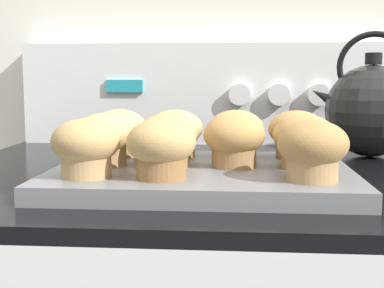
{
  "coord_description": "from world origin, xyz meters",
  "views": [
    {
      "loc": [
        0.05,
        -0.45,
        1.04
      ],
      "look_at": [
        -0.01,
        0.25,
        0.95
      ],
      "focal_mm": 50.0,
      "sensor_mm": 36.0,
      "label": 1
    }
  ],
  "objects_px": {
    "muffin_r0_c0": "(86,147)",
    "muffin_r1_c3": "(304,140)",
    "muffin_r1_c0": "(104,138)",
    "tea_kettle": "(371,109)",
    "muffin_pan": "(202,175)",
    "muffin_r0_c1": "(161,148)",
    "muffin_r2_c2": "(236,133)",
    "muffin_r1_c2": "(234,139)",
    "muffin_r0_c3": "(313,149)",
    "muffin_r2_c3": "(296,133)",
    "muffin_r1_c1": "(167,139)",
    "muffin_r2_c0": "(119,132)",
    "muffin_r2_c1": "(175,132)"
  },
  "relations": [
    {
      "from": "muffin_r1_c0",
      "to": "muffin_r2_c0",
      "type": "height_order",
      "value": "same"
    },
    {
      "from": "muffin_r0_c1",
      "to": "muffin_r0_c3",
      "type": "xyz_separation_m",
      "value": [
        0.17,
        0.0,
        0.0
      ]
    },
    {
      "from": "tea_kettle",
      "to": "muffin_r1_c2",
      "type": "bearing_deg",
      "value": -132.3
    },
    {
      "from": "muffin_r0_c0",
      "to": "muffin_r1_c3",
      "type": "bearing_deg",
      "value": 17.59
    },
    {
      "from": "muffin_r2_c2",
      "to": "tea_kettle",
      "type": "relative_size",
      "value": 0.37
    },
    {
      "from": "muffin_r1_c0",
      "to": "tea_kettle",
      "type": "height_order",
      "value": "tea_kettle"
    },
    {
      "from": "muffin_r2_c0",
      "to": "tea_kettle",
      "type": "xyz_separation_m",
      "value": [
        0.41,
        0.18,
        0.02
      ]
    },
    {
      "from": "muffin_r1_c0",
      "to": "muffin_r2_c2",
      "type": "height_order",
      "value": "same"
    },
    {
      "from": "muffin_pan",
      "to": "muffin_r0_c1",
      "type": "height_order",
      "value": "muffin_r0_c1"
    },
    {
      "from": "muffin_r2_c3",
      "to": "muffin_r0_c3",
      "type": "bearing_deg",
      "value": -90.2
    },
    {
      "from": "muffin_r2_c0",
      "to": "tea_kettle",
      "type": "height_order",
      "value": "tea_kettle"
    },
    {
      "from": "muffin_r1_c0",
      "to": "muffin_r2_c2",
      "type": "xyz_separation_m",
      "value": [
        0.17,
        0.08,
        0.0
      ]
    },
    {
      "from": "muffin_r2_c0",
      "to": "muffin_r2_c1",
      "type": "distance_m",
      "value": 0.08
    },
    {
      "from": "muffin_r0_c1",
      "to": "muffin_r2_c2",
      "type": "bearing_deg",
      "value": 63.49
    },
    {
      "from": "muffin_r1_c1",
      "to": "muffin_r1_c2",
      "type": "bearing_deg",
      "value": 3.67
    },
    {
      "from": "muffin_r1_c1",
      "to": "muffin_r2_c2",
      "type": "bearing_deg",
      "value": 45.27
    },
    {
      "from": "muffin_pan",
      "to": "muffin_r0_c3",
      "type": "bearing_deg",
      "value": -32.89
    },
    {
      "from": "muffin_r0_c1",
      "to": "muffin_r2_c0",
      "type": "bearing_deg",
      "value": 116.9
    },
    {
      "from": "muffin_pan",
      "to": "muffin_r1_c3",
      "type": "xyz_separation_m",
      "value": [
        0.13,
        -0.0,
        0.05
      ]
    },
    {
      "from": "muffin_r0_c3",
      "to": "muffin_r1_c2",
      "type": "distance_m",
      "value": 0.12
    },
    {
      "from": "muffin_r1_c0",
      "to": "muffin_r2_c2",
      "type": "distance_m",
      "value": 0.19
    },
    {
      "from": "muffin_r1_c0",
      "to": "tea_kettle",
      "type": "bearing_deg",
      "value": 32.46
    },
    {
      "from": "muffin_r0_c1",
      "to": "muffin_r1_c2",
      "type": "bearing_deg",
      "value": 46.24
    },
    {
      "from": "muffin_r0_c0",
      "to": "muffin_r0_c1",
      "type": "relative_size",
      "value": 1.0
    },
    {
      "from": "muffin_r0_c1",
      "to": "muffin_r2_c3",
      "type": "xyz_separation_m",
      "value": [
        0.17,
        0.17,
        0.0
      ]
    },
    {
      "from": "muffin_r2_c0",
      "to": "muffin_r2_c3",
      "type": "xyz_separation_m",
      "value": [
        0.26,
        -0.0,
        0.0
      ]
    },
    {
      "from": "muffin_pan",
      "to": "muffin_r1_c3",
      "type": "height_order",
      "value": "muffin_r1_c3"
    },
    {
      "from": "muffin_pan",
      "to": "muffin_r1_c2",
      "type": "bearing_deg",
      "value": 3.71
    },
    {
      "from": "muffin_pan",
      "to": "muffin_r1_c2",
      "type": "height_order",
      "value": "muffin_r1_c2"
    },
    {
      "from": "muffin_r1_c3",
      "to": "muffin_r0_c1",
      "type": "bearing_deg",
      "value": -153.97
    },
    {
      "from": "muffin_r0_c1",
      "to": "muffin_r1_c3",
      "type": "xyz_separation_m",
      "value": [
        0.17,
        0.08,
        0.0
      ]
    },
    {
      "from": "muffin_r0_c0",
      "to": "muffin_r2_c3",
      "type": "relative_size",
      "value": 1.0
    },
    {
      "from": "muffin_r2_c2",
      "to": "muffin_r1_c0",
      "type": "bearing_deg",
      "value": -153.99
    },
    {
      "from": "muffin_r0_c0",
      "to": "muffin_r1_c2",
      "type": "xyz_separation_m",
      "value": [
        0.17,
        0.09,
        0.0
      ]
    },
    {
      "from": "muffin_r2_c1",
      "to": "muffin_r2_c2",
      "type": "bearing_deg",
      "value": 1.67
    },
    {
      "from": "muffin_pan",
      "to": "muffin_r2_c3",
      "type": "relative_size",
      "value": 4.76
    },
    {
      "from": "muffin_r1_c3",
      "to": "muffin_r2_c3",
      "type": "distance_m",
      "value": 0.08
    },
    {
      "from": "muffin_r0_c3",
      "to": "muffin_r1_c0",
      "type": "xyz_separation_m",
      "value": [
        -0.26,
        0.09,
        0.0
      ]
    },
    {
      "from": "muffin_r0_c0",
      "to": "muffin_r1_c1",
      "type": "height_order",
      "value": "same"
    },
    {
      "from": "muffin_r1_c0",
      "to": "muffin_r1_c3",
      "type": "relative_size",
      "value": 1.0
    },
    {
      "from": "muffin_r2_c2",
      "to": "tea_kettle",
      "type": "distance_m",
      "value": 0.29
    },
    {
      "from": "muffin_r1_c1",
      "to": "muffin_r2_c3",
      "type": "xyz_separation_m",
      "value": [
        0.18,
        0.09,
        0.0
      ]
    },
    {
      "from": "muffin_pan",
      "to": "muffin_r2_c2",
      "type": "relative_size",
      "value": 4.76
    },
    {
      "from": "muffin_r1_c0",
      "to": "muffin_r0_c1",
      "type": "bearing_deg",
      "value": -44.62
    },
    {
      "from": "muffin_r1_c1",
      "to": "muffin_r2_c2",
      "type": "distance_m",
      "value": 0.13
    },
    {
      "from": "muffin_r0_c1",
      "to": "muffin_r1_c3",
      "type": "relative_size",
      "value": 1.0
    },
    {
      "from": "muffin_r0_c3",
      "to": "muffin_r1_c3",
      "type": "distance_m",
      "value": 0.08
    },
    {
      "from": "muffin_r0_c0",
      "to": "muffin_r2_c2",
      "type": "bearing_deg",
      "value": 44.34
    },
    {
      "from": "muffin_r0_c1",
      "to": "muffin_r1_c0",
      "type": "xyz_separation_m",
      "value": [
        -0.09,
        0.09,
        0.0
      ]
    },
    {
      "from": "muffin_r1_c2",
      "to": "muffin_r2_c2",
      "type": "relative_size",
      "value": 1.0
    }
  ]
}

